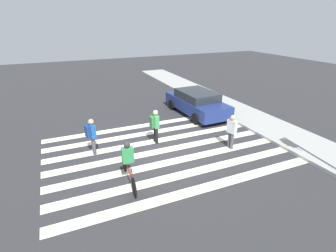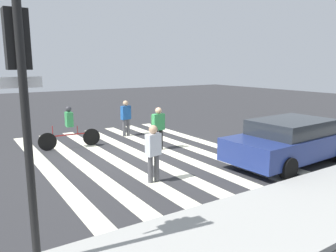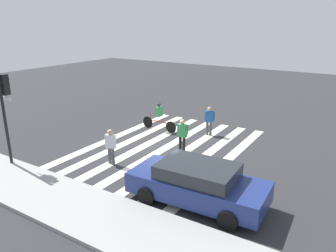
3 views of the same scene
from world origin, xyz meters
TOP-DOWN VIEW (x-y plane):
  - ground_plane at (0.00, 0.00)m, footprint 60.00×60.00m
  - sidewalk_curb at (0.00, 6.25)m, footprint 36.00×2.50m
  - crosswalk_stripes at (-0.00, 0.00)m, footprint 6.79×10.00m
  - traffic_light at (4.52, 5.20)m, footprint 0.60×0.50m
  - pedestrian_adult_tall_backpack at (-0.93, -0.02)m, footprint 0.45×0.38m
  - pedestrian_adult_blue_shirt at (-0.98, -2.89)m, footprint 0.48×0.43m
  - pedestrian_child_with_backpack at (0.99, 2.88)m, footprint 0.47×0.30m
  - cyclist_far_lane at (1.78, -2.07)m, footprint 2.34×0.42m
  - car_parked_dark_suv at (-3.67, 3.76)m, footprint 4.76×2.25m

SIDE VIEW (x-z plane):
  - ground_plane at x=0.00m, z-range 0.00..0.00m
  - crosswalk_stripes at x=0.00m, z-range 0.00..0.01m
  - sidewalk_curb at x=0.00m, z-range 0.00..0.14m
  - car_parked_dark_suv at x=-3.67m, z-range 0.03..1.46m
  - cyclist_far_lane at x=1.78m, z-range 0.05..1.68m
  - pedestrian_child_with_backpack at x=0.99m, z-range 0.10..1.69m
  - pedestrian_adult_blue_shirt at x=-0.98m, z-range 0.14..1.74m
  - pedestrian_adult_tall_backpack at x=-0.93m, z-range 0.14..1.75m
  - traffic_light at x=4.52m, z-range 0.83..4.97m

